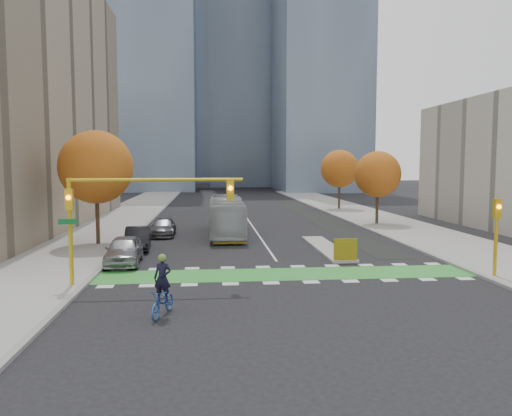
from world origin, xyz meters
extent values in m
plane|color=black|center=(0.00, 0.00, 0.00)|extent=(300.00, 300.00, 0.00)
cube|color=gray|center=(-13.50, 20.00, 0.07)|extent=(7.00, 120.00, 0.15)
cube|color=gray|center=(13.50, 20.00, 0.07)|extent=(7.00, 120.00, 0.15)
cube|color=gray|center=(-10.00, 20.00, 0.07)|extent=(0.30, 120.00, 0.16)
cube|color=gray|center=(10.00, 20.00, 0.07)|extent=(0.30, 120.00, 0.16)
cube|color=green|center=(0.00, 1.50, 0.01)|extent=(20.00, 3.00, 0.01)
cube|color=silver|center=(0.00, 40.00, 0.01)|extent=(0.15, 70.00, 0.01)
cube|color=black|center=(7.50, 30.00, 0.01)|extent=(2.50, 50.00, 0.01)
cube|color=gray|center=(4.00, 9.00, 0.08)|extent=(1.60, 10.00, 0.16)
cube|color=yellow|center=(4.00, 4.20, 0.80)|extent=(1.40, 0.12, 1.30)
cube|color=#47566B|center=(-18.00, 90.00, 35.00)|extent=(22.00, 22.00, 70.00)
cube|color=#47566B|center=(6.00, 110.00, 45.00)|extent=(20.00, 20.00, 90.00)
cube|color=#47566B|center=(20.00, 85.00, 30.00)|extent=(18.00, 24.00, 60.00)
cube|color=#47566B|center=(-4.00, 140.00, 40.00)|extent=(26.00, 26.00, 80.00)
cylinder|color=#332114|center=(-12.00, 12.00, 2.62)|extent=(0.28, 0.28, 5.25)
sphere|color=#9A4E12|center=(-12.00, 12.00, 5.62)|extent=(5.20, 5.20, 5.20)
cylinder|color=#332114|center=(12.00, 22.00, 2.27)|extent=(0.28, 0.28, 4.55)
sphere|color=#9A4E12|center=(12.00, 22.00, 4.88)|extent=(4.40, 4.40, 4.40)
cylinder|color=#332114|center=(12.50, 38.00, 2.45)|extent=(0.28, 0.28, 4.90)
sphere|color=#9A4E12|center=(12.50, 38.00, 5.25)|extent=(4.80, 4.80, 4.80)
cylinder|color=#BF9914|center=(-10.50, -0.50, 2.60)|extent=(0.20, 0.20, 5.20)
cylinder|color=#BF9914|center=(-6.50, -0.50, 5.10)|extent=(8.20, 0.16, 0.16)
cube|color=#BF9914|center=(-10.50, -0.50, 4.20)|extent=(0.35, 0.28, 1.00)
sphere|color=orange|center=(-10.50, -0.68, 4.30)|extent=(0.22, 0.22, 0.22)
cube|color=#BF9914|center=(-3.00, -0.50, 4.60)|extent=(0.35, 0.28, 1.00)
sphere|color=orange|center=(-3.00, -0.68, 4.70)|extent=(0.22, 0.22, 0.22)
cube|color=#0C5926|center=(-10.50, -0.90, 3.20)|extent=(0.85, 0.04, 0.25)
cylinder|color=#BF9914|center=(10.50, -0.50, 2.00)|extent=(0.18, 0.18, 4.00)
cube|color=#BF9914|center=(10.50, -0.50, 3.60)|extent=(0.35, 0.28, 1.00)
sphere|color=orange|center=(10.50, -0.68, 3.70)|extent=(0.22, 0.22, 0.22)
imported|color=#224D9C|center=(-5.81, -5.31, 0.55)|extent=(1.28, 2.22, 1.10)
imported|color=black|center=(-5.81, -5.31, 1.49)|extent=(0.78, 0.62, 1.87)
sphere|color=#597F2D|center=(-5.81, -5.31, 2.26)|extent=(0.32, 0.32, 0.32)
imported|color=#A5ABAD|center=(-2.63, 16.43, 1.59)|extent=(2.76, 11.43, 3.18)
imported|color=gray|center=(-9.00, 5.00, 0.82)|extent=(2.14, 4.91, 1.65)
imported|color=black|center=(-8.92, 10.04, 0.77)|extent=(1.99, 4.78, 1.54)
imported|color=#545359|center=(-7.79, 16.51, 0.70)|extent=(2.00, 4.84, 1.40)
camera|label=1|loc=(-3.97, -24.36, 5.85)|focal=35.00mm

